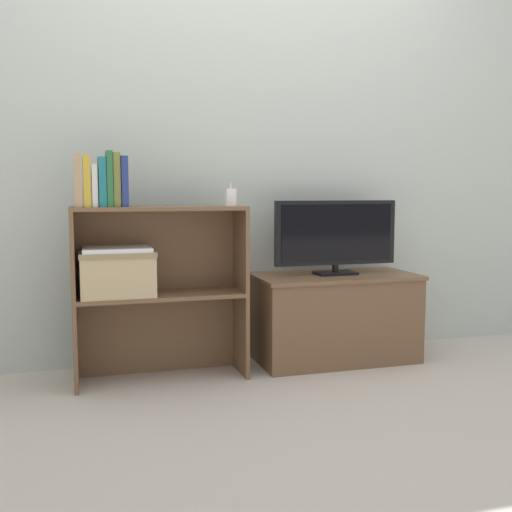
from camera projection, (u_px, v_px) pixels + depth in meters
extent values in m
plane|color=#BCB2A3|center=(264.00, 379.00, 3.00)|extent=(16.00, 16.00, 0.00)
cube|color=#B2BCB2|center=(239.00, 144.00, 3.33)|extent=(10.00, 0.05, 2.40)
cube|color=brown|center=(335.00, 319.00, 3.32)|extent=(0.87, 0.44, 0.46)
cube|color=brown|center=(335.00, 276.00, 3.30)|extent=(0.89, 0.46, 0.02)
cube|color=black|center=(335.00, 273.00, 3.30)|extent=(0.22, 0.14, 0.02)
cylinder|color=black|center=(335.00, 268.00, 3.29)|extent=(0.04, 0.04, 0.04)
cube|color=black|center=(336.00, 233.00, 3.27)|extent=(0.70, 0.04, 0.35)
cube|color=black|center=(337.00, 233.00, 3.25)|extent=(0.64, 0.00, 0.31)
cube|color=brown|center=(75.00, 342.00, 2.86)|extent=(0.02, 0.29, 0.44)
cube|color=brown|center=(241.00, 331.00, 3.09)|extent=(0.02, 0.29, 0.44)
cube|color=brown|center=(158.00, 330.00, 3.11)|extent=(0.80, 0.02, 0.44)
cube|color=brown|center=(161.00, 295.00, 2.96)|extent=(0.80, 0.29, 0.02)
cube|color=brown|center=(72.00, 252.00, 2.82)|extent=(0.02, 0.29, 0.43)
cube|color=brown|center=(240.00, 248.00, 3.05)|extent=(0.02, 0.29, 0.43)
cube|color=brown|center=(156.00, 248.00, 3.06)|extent=(0.80, 0.02, 0.43)
cube|color=brown|center=(159.00, 208.00, 2.91)|extent=(0.80, 0.29, 0.02)
cube|color=tan|center=(78.00, 181.00, 2.75)|extent=(0.03, 0.14, 0.24)
cube|color=gold|center=(87.00, 181.00, 2.76)|extent=(0.03, 0.14, 0.24)
cube|color=silver|center=(94.00, 186.00, 2.77)|extent=(0.02, 0.13, 0.20)
cube|color=#1E7075|center=(102.00, 182.00, 2.78)|extent=(0.03, 0.14, 0.23)
cube|color=#286638|center=(109.00, 179.00, 2.79)|extent=(0.03, 0.15, 0.26)
cube|color=olive|center=(116.00, 180.00, 2.80)|extent=(0.03, 0.13, 0.25)
cube|color=navy|center=(124.00, 182.00, 2.81)|extent=(0.03, 0.15, 0.23)
cube|color=white|center=(231.00, 197.00, 3.01)|extent=(0.05, 0.03, 0.09)
cylinder|color=silver|center=(231.00, 186.00, 3.00)|extent=(0.01, 0.01, 0.03)
cube|color=tan|center=(117.00, 274.00, 2.87)|extent=(0.35, 0.25, 0.22)
cube|color=#917E5B|center=(117.00, 254.00, 2.86)|extent=(0.36, 0.25, 0.02)
cube|color=white|center=(117.00, 249.00, 2.86)|extent=(0.32, 0.24, 0.02)
cylinder|color=#99999E|center=(117.00, 247.00, 2.86)|extent=(0.02, 0.02, 0.00)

